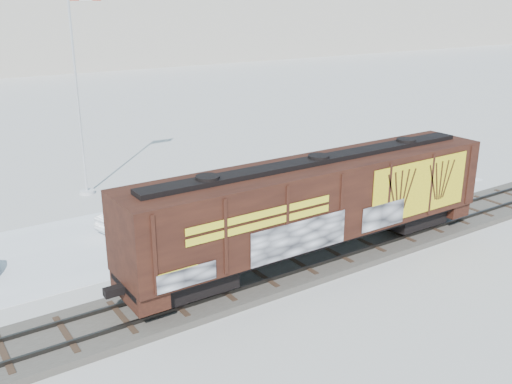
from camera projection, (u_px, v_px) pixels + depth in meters
ground at (260, 280)px, 23.74m from camera, size 500.00×500.00×0.00m
rail_track at (260, 277)px, 23.70m from camera, size 50.00×3.40×0.43m
parking_strip at (179, 224)px, 29.64m from camera, size 40.00×8.00×0.03m
hopper_railcar at (317, 202)px, 24.38m from camera, size 17.66×3.06×4.42m
flagpole at (82, 118)px, 33.03m from camera, size 2.30×0.90×12.27m
car_white at (135, 215)px, 29.08m from camera, size 4.30×2.53×1.34m
car_dark at (284, 189)px, 32.73m from camera, size 5.61×3.80×1.51m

